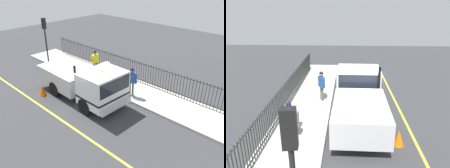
# 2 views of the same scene
# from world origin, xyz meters

# --- Properties ---
(ground_plane) EXTENTS (44.04, 44.04, 0.00)m
(ground_plane) POSITION_xyz_m (0.00, 0.00, 0.00)
(ground_plane) COLOR #38383A
(ground_plane) RESTS_ON ground
(sidewalk_slab) EXTENTS (2.72, 20.02, 0.14)m
(sidewalk_slab) POSITION_xyz_m (3.13, 0.00, 0.07)
(sidewalk_slab) COLOR #B7B2A8
(sidewalk_slab) RESTS_ON ground
(lane_marking) EXTENTS (0.12, 18.02, 0.01)m
(lane_marking) POSITION_xyz_m (-2.17, 0.00, 0.00)
(lane_marking) COLOR yellow
(lane_marking) RESTS_ON ground
(work_truck) EXTENTS (2.51, 6.28, 2.65)m
(work_truck) POSITION_xyz_m (0.23, 0.27, 1.25)
(work_truck) COLOR white
(work_truck) RESTS_ON ground
(worker_standing) EXTENTS (0.45, 0.60, 1.83)m
(worker_standing) POSITION_xyz_m (2.38, -1.48, 1.26)
(worker_standing) COLOR #264C99
(worker_standing) RESTS_ON sidewalk_slab
(pedestrian_distant) EXTENTS (0.63, 0.33, 1.76)m
(pedestrian_distant) POSITION_xyz_m (3.24, 2.75, 1.22)
(pedestrian_distant) COLOR yellow
(pedestrian_distant) RESTS_ON sidewalk_slab
(iron_fence) EXTENTS (0.04, 17.05, 1.51)m
(iron_fence) POSITION_xyz_m (4.27, 0.00, 0.90)
(iron_fence) COLOR #2D332D
(iron_fence) RESTS_ON sidewalk_slab
(traffic_light_near) EXTENTS (0.32, 0.24, 3.71)m
(traffic_light_near) POSITION_xyz_m (1.94, 7.23, 2.78)
(traffic_light_near) COLOR black
(traffic_light_near) RESTS_ON sidewalk_slab
(utility_cabinet) EXTENTS (0.82, 0.38, 0.93)m
(utility_cabinet) POSITION_xyz_m (3.48, 1.98, 0.60)
(utility_cabinet) COLOR gray
(utility_cabinet) RESTS_ON sidewalk_slab
(traffic_cone) EXTENTS (0.48, 0.48, 0.69)m
(traffic_cone) POSITION_xyz_m (-1.36, 2.76, 0.34)
(traffic_cone) COLOR orange
(traffic_cone) RESTS_ON ground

